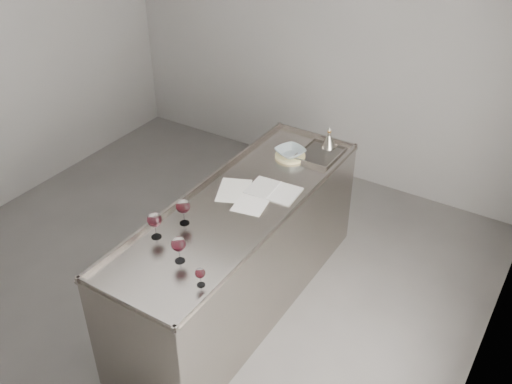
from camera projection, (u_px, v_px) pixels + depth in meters
The scene contains 12 objects.
room_shell at pixel (152, 146), 3.83m from camera, with size 4.54×5.04×2.84m.
counter at pixel (241, 253), 4.33m from camera, with size 0.77×2.42×0.97m.
wine_glass_left at pixel (154, 220), 3.67m from camera, with size 0.10×0.10×0.19m.
wine_glass_middle at pixel (183, 207), 3.80m from camera, with size 0.10×0.10×0.19m.
wine_glass_right at pixel (178, 245), 3.47m from camera, with size 0.09×0.09×0.18m.
wine_glass_small at pixel (200, 274), 3.31m from camera, with size 0.06×0.06×0.13m.
notebook at pixel (274, 191), 4.20m from camera, with size 0.39×0.29×0.02m.
loose_paper_top at pixel (234, 190), 4.20m from camera, with size 0.23×0.32×0.00m, color white.
loose_paper_under at pixel (252, 202), 4.08m from camera, with size 0.22×0.32×0.00m, color white.
trivet at pixel (290, 156), 4.61m from camera, with size 0.25×0.25×0.02m, color beige.
ceramic_bowl at pixel (290, 152), 4.59m from camera, with size 0.22×0.22×0.06m, color #93A5AB.
wine_funnel at pixel (329, 141), 4.72m from camera, with size 0.13×0.13×0.19m.
Camera 1 is at (2.38, -2.48, 3.26)m, focal length 40.00 mm.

